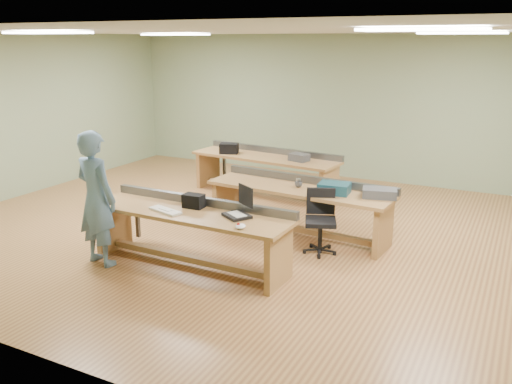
% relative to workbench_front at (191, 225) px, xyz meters
% --- Properties ---
extents(floor, '(10.00, 10.00, 0.00)m').
position_rel_workbench_front_xyz_m(floor, '(0.23, 1.53, -0.55)').
color(floor, '#A2713D').
rests_on(floor, ground).
extents(ceiling, '(10.00, 10.00, 0.00)m').
position_rel_workbench_front_xyz_m(ceiling, '(0.23, 1.53, 2.45)').
color(ceiling, silver).
rests_on(ceiling, wall_back).
extents(wall_back, '(10.00, 0.04, 3.00)m').
position_rel_workbench_front_xyz_m(wall_back, '(0.23, 5.53, 0.95)').
color(wall_back, gray).
rests_on(wall_back, floor).
extents(wall_front, '(10.00, 0.04, 3.00)m').
position_rel_workbench_front_xyz_m(wall_front, '(0.23, -2.47, 0.95)').
color(wall_front, gray).
rests_on(wall_front, floor).
extents(wall_left, '(0.04, 8.00, 3.00)m').
position_rel_workbench_front_xyz_m(wall_left, '(-4.77, 1.53, 0.95)').
color(wall_left, gray).
rests_on(wall_left, floor).
extents(fluor_panels, '(6.20, 3.50, 0.03)m').
position_rel_workbench_front_xyz_m(fluor_panels, '(0.23, 1.53, 2.42)').
color(fluor_panels, white).
rests_on(fluor_panels, ceiling).
extents(workbench_front, '(2.79, 0.78, 0.86)m').
position_rel_workbench_front_xyz_m(workbench_front, '(0.00, 0.00, 0.00)').
color(workbench_front, '#A06C43').
rests_on(workbench_front, floor).
extents(workbench_mid, '(2.90, 0.98, 0.86)m').
position_rel_workbench_front_xyz_m(workbench_mid, '(0.82, 1.72, 0.00)').
color(workbench_mid, '#A06C43').
rests_on(workbench_mid, floor).
extents(workbench_back, '(2.98, 1.07, 0.86)m').
position_rel_workbench_front_xyz_m(workbench_back, '(-0.64, 3.52, 0.00)').
color(workbench_back, '#A06C43').
rests_on(workbench_back, floor).
extents(person, '(0.72, 0.54, 1.79)m').
position_rel_workbench_front_xyz_m(person, '(-1.12, -0.49, 0.34)').
color(person, '#688BAB').
rests_on(person, floor).
extents(laptop_base, '(0.42, 0.40, 0.04)m').
position_rel_workbench_front_xyz_m(laptop_base, '(0.66, 0.05, 0.21)').
color(laptop_base, black).
rests_on(laptop_base, workbench_front).
extents(laptop_screen, '(0.29, 0.18, 0.26)m').
position_rel_workbench_front_xyz_m(laptop_screen, '(0.72, 0.16, 0.45)').
color(laptop_screen, black).
rests_on(laptop_screen, laptop_base).
extents(keyboard, '(0.51, 0.29, 0.03)m').
position_rel_workbench_front_xyz_m(keyboard, '(-0.27, -0.17, 0.21)').
color(keyboard, beige).
rests_on(keyboard, workbench_front).
extents(trackball_mouse, '(0.14, 0.16, 0.06)m').
position_rel_workbench_front_xyz_m(trackball_mouse, '(0.90, -0.31, 0.23)').
color(trackball_mouse, white).
rests_on(trackball_mouse, workbench_front).
extents(camera_bag, '(0.27, 0.18, 0.18)m').
position_rel_workbench_front_xyz_m(camera_bag, '(-0.04, 0.14, 0.29)').
color(camera_bag, black).
rests_on(camera_bag, workbench_front).
extents(task_chair, '(0.62, 0.62, 0.89)m').
position_rel_workbench_front_xyz_m(task_chair, '(1.34, 1.21, -0.23)').
color(task_chair, black).
rests_on(task_chair, floor).
extents(parts_bin_teal, '(0.47, 0.37, 0.15)m').
position_rel_workbench_front_xyz_m(parts_bin_teal, '(1.38, 1.63, 0.27)').
color(parts_bin_teal, '#153945').
rests_on(parts_bin_teal, workbench_mid).
extents(parts_bin_grey, '(0.53, 0.40, 0.13)m').
position_rel_workbench_front_xyz_m(parts_bin_grey, '(2.01, 1.73, 0.26)').
color(parts_bin_grey, '#3A3A3D').
rests_on(parts_bin_grey, workbench_mid).
extents(mug, '(0.12, 0.12, 0.09)m').
position_rel_workbench_front_xyz_m(mug, '(0.79, 1.71, 0.24)').
color(mug, '#3A3A3D').
rests_on(mug, workbench_mid).
extents(drinks_can, '(0.09, 0.09, 0.13)m').
position_rel_workbench_front_xyz_m(drinks_can, '(0.78, 1.74, 0.26)').
color(drinks_can, '#BABABE').
rests_on(drinks_can, workbench_mid).
extents(storage_box_back, '(0.40, 0.34, 0.20)m').
position_rel_workbench_front_xyz_m(storage_box_back, '(-1.38, 3.42, 0.29)').
color(storage_box_back, black).
rests_on(storage_box_back, workbench_back).
extents(tray_back, '(0.39, 0.32, 0.13)m').
position_rel_workbench_front_xyz_m(tray_back, '(0.09, 3.41, 0.26)').
color(tray_back, '#3A3A3D').
rests_on(tray_back, workbench_back).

